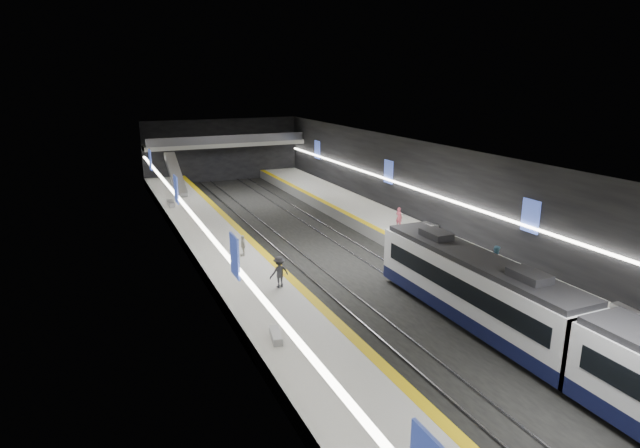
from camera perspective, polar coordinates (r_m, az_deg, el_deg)
name	(u,v)px	position (r m, az deg, el deg)	size (l,w,h in m)	color
ground	(340,264)	(39.49, 2.17, -4.23)	(70.00, 70.00, 0.00)	black
ceiling	(341,155)	(37.53, 2.29, 7.33)	(20.00, 70.00, 0.04)	beige
wall_left	(201,226)	(35.23, -12.56, -0.25)	(0.04, 70.00, 8.00)	black
wall_right	(455,198)	(43.53, 14.16, 2.67)	(0.04, 70.00, 8.00)	black
wall_back	(222,150)	(70.90, -10.37, 7.76)	(20.00, 0.04, 8.00)	black
platform_left	(241,272)	(36.84, -8.42, -5.06)	(5.00, 70.00, 1.00)	slate
tile_surface_left	(241,265)	(36.66, -8.45, -4.32)	(5.00, 70.00, 0.02)	#B2B2AC
tactile_strip_left	(272,260)	(37.25, -5.18, -3.86)	(0.60, 70.00, 0.02)	#E3BB0B
platform_right	(426,244)	(42.98, 11.21, -2.16)	(5.00, 70.00, 1.00)	slate
tile_surface_right	(426,238)	(42.83, 11.25, -1.51)	(5.00, 70.00, 0.02)	#B2B2AC
tactile_strip_right	(402,242)	(41.64, 8.76, -1.86)	(0.60, 70.00, 0.02)	#E3BB0B
rails	(340,263)	(39.47, 2.17, -4.15)	(6.52, 70.00, 0.12)	gray
train	(588,346)	(26.14, 26.68, -11.58)	(2.69, 29.81, 3.60)	#0E1234
ad_posters	(335,201)	(39.07, 1.59, 2.44)	(19.94, 53.50, 2.20)	#3B51B3
cove_light_left	(204,229)	(35.32, -12.22, -0.52)	(0.25, 68.60, 0.12)	white
cove_light_right	(452,201)	(43.45, 13.93, 2.39)	(0.25, 68.60, 0.12)	white
mezzanine_bridge	(226,144)	(68.77, -10.00, 8.41)	(20.00, 3.00, 1.50)	gray
escalator	(175,174)	(60.92, -15.17, 5.16)	(1.20, 8.00, 0.60)	#99999E
bench_left_near	(276,336)	(26.59, -4.75, -11.78)	(0.44, 1.60, 0.39)	#99999E
bench_left_far	(171,203)	(54.45, -15.63, 2.13)	(0.53, 1.91, 0.47)	#99999E
bench_right_near	(630,314)	(32.93, 30.13, -8.28)	(0.57, 2.06, 0.50)	#99999E
bench_right_far	(430,226)	(45.73, 11.65, -0.18)	(0.45, 1.62, 0.40)	#99999E
passenger_right_a	(399,217)	(45.34, 8.42, 0.69)	(0.62, 0.41, 1.70)	#BC4659
passenger_right_b	(496,260)	(36.07, 18.29, -3.70)	(0.93, 0.72, 1.91)	teal
passenger_left_a	(243,246)	(38.17, -8.23, -2.30)	(0.89, 0.37, 1.53)	beige
passenger_left_b	(279,272)	(32.33, -4.37, -5.14)	(1.26, 0.72, 1.95)	#38383F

